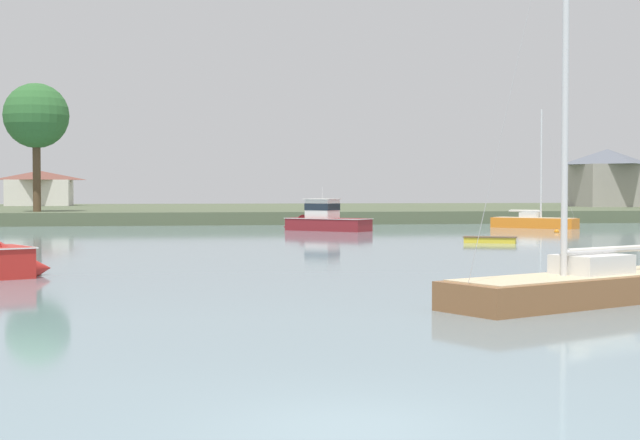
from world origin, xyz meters
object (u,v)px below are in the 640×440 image
object	(u,v)px
sailboat_orange	(534,225)
sailboat_wood	(581,294)
cruiser_maroon	(320,224)
mooring_buoy_orange	(557,232)
dinghy_yellow	(490,241)

from	to	relation	value
sailboat_orange	sailboat_wood	xyz separation A→B (m)	(-20.10, -54.21, 0.04)
cruiser_maroon	mooring_buoy_orange	bearing A→B (deg)	-20.25
sailboat_orange	mooring_buoy_orange	xyz separation A→B (m)	(-1.61, -8.79, -0.18)
dinghy_yellow	sailboat_wood	bearing A→B (deg)	-104.48
dinghy_yellow	sailboat_orange	distance (m)	25.20
dinghy_yellow	sailboat_orange	size ratio (longest dim) A/B	0.33
sailboat_wood	cruiser_maroon	bearing A→B (deg)	89.58
sailboat_orange	sailboat_wood	distance (m)	57.82
dinghy_yellow	sailboat_orange	bearing A→B (deg)	61.97
dinghy_yellow	cruiser_maroon	distance (m)	21.62
dinghy_yellow	mooring_buoy_orange	world-z (taller)	dinghy_yellow
sailboat_orange	cruiser_maroon	size ratio (longest dim) A/B	1.46
dinghy_yellow	sailboat_wood	world-z (taller)	sailboat_wood
sailboat_orange	cruiser_maroon	xyz separation A→B (m)	(-19.72, -2.11, 0.34)
sailboat_wood	mooring_buoy_orange	bearing A→B (deg)	67.86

